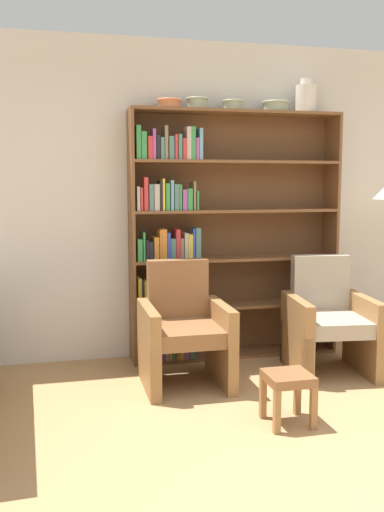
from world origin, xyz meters
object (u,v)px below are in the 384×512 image
at_px(bookshelf, 213,238).
at_px(bowl_olive, 233,105).
at_px(bowl_slate, 197,103).
at_px(armchair_cushioned, 328,322).
at_px(footstool, 288,385).
at_px(bowl_terracotta, 275,106).
at_px(armchair_leather, 184,331).
at_px(bowl_brass, 170,103).
at_px(vase_tall, 306,98).

bearing_deg(bookshelf, bowl_olive, -4.44).
distance_m(bookshelf, bowl_slate, 1.15).
relative_size(armchair_cushioned, footstool, 2.79).
xyz_separation_m(bowl_slate, bowl_olive, (0.32, 0.00, -0.01)).
bearing_deg(footstool, bowl_terracotta, 72.34).
height_order(bowl_slate, bowl_olive, bowl_slate).
relative_size(armchair_leather, footstool, 2.79).
xyz_separation_m(bookshelf, bowl_olive, (0.17, -0.01, 1.13)).
height_order(bowl_brass, armchair_cushioned, bowl_brass).
relative_size(bookshelf, bowl_slate, 11.44).
distance_m(bookshelf, armchair_cushioned, 1.21).
height_order(bookshelf, bowl_terracotta, bowl_terracotta).
height_order(bowl_slate, footstool, bowl_slate).
height_order(bowl_brass, armchair_leather, bowl_brass).
bearing_deg(footstool, armchair_leather, 118.04).
height_order(bowl_brass, bowl_slate, bowl_slate).
height_order(bowl_terracotta, armchair_leather, bowl_terracotta).
bearing_deg(bowl_terracotta, bowl_slate, 180.00).
xyz_separation_m(bowl_slate, footstool, (0.22, -1.50, -1.94)).
relative_size(bookshelf, bowl_terracotta, 9.36).
bearing_deg(footstool, bowl_slate, 98.47).
bearing_deg(armchair_cushioned, vase_tall, -85.90).
relative_size(armchair_leather, armchair_cushioned, 1.00).
bearing_deg(bookshelf, vase_tall, -0.90).
height_order(bowl_slate, vase_tall, vase_tall).
relative_size(bowl_slate, bowl_terracotta, 0.82).
xyz_separation_m(bowl_slate, bowl_terracotta, (0.70, 0.00, -0.00)).
height_order(bowl_terracotta, vase_tall, vase_tall).
bearing_deg(bowl_terracotta, bowl_brass, 180.00).
distance_m(bookshelf, bowl_brass, 1.19).
xyz_separation_m(bowl_brass, armchair_leather, (-0.02, -0.60, -1.78)).
relative_size(bookshelf, armchair_leather, 2.30).
bearing_deg(armchair_leather, bookshelf, -122.69).
bearing_deg(armchair_leather, bowl_slate, -112.55).
bearing_deg(vase_tall, bookshelf, 179.10).
bearing_deg(footstool, armchair_cushioned, 50.82).
bearing_deg(bowl_slate, armchair_cushioned, -32.24).
distance_m(bookshelf, armchair_leather, 0.98).
bearing_deg(bowl_brass, bowl_terracotta, -0.00).
height_order(bookshelf, armchair_leather, bookshelf).
xyz_separation_m(bookshelf, footstool, (0.08, -1.51, -0.80)).
distance_m(bowl_terracotta, footstool, 2.50).
bearing_deg(armchair_cushioned, armchair_leather, 6.90).
xyz_separation_m(bowl_terracotta, armchair_leather, (-0.96, -0.60, -1.79)).
bearing_deg(bookshelf, armchair_cushioned, -37.26).
relative_size(bowl_brass, armchair_cushioned, 0.23).
distance_m(vase_tall, footstool, 2.62).
height_order(bowl_terracotta, footstool, bowl_terracotta).
relative_size(bowl_slate, vase_tall, 0.63).
xyz_separation_m(bookshelf, armchair_leather, (-0.40, -0.61, -0.65)).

